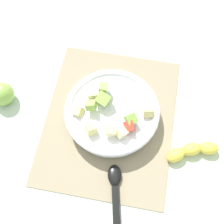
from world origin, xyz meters
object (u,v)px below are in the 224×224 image
banana_whole (192,151)px  salad_bowl (112,113)px  serving_spoon (115,192)px  whole_apple (2,94)px

banana_whole → salad_bowl: bearing=74.9°
serving_spoon → salad_bowl: bearing=12.9°
serving_spoon → whole_apple: (0.21, 0.37, 0.02)m
salad_bowl → banana_whole: salad_bowl is taller
serving_spoon → banana_whole: banana_whole is taller
salad_bowl → banana_whole: bearing=-105.1°
salad_bowl → serving_spoon: size_ratio=1.22×
salad_bowl → whole_apple: 0.32m
whole_apple → banana_whole: size_ratio=0.55×
salad_bowl → whole_apple: size_ratio=3.29×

